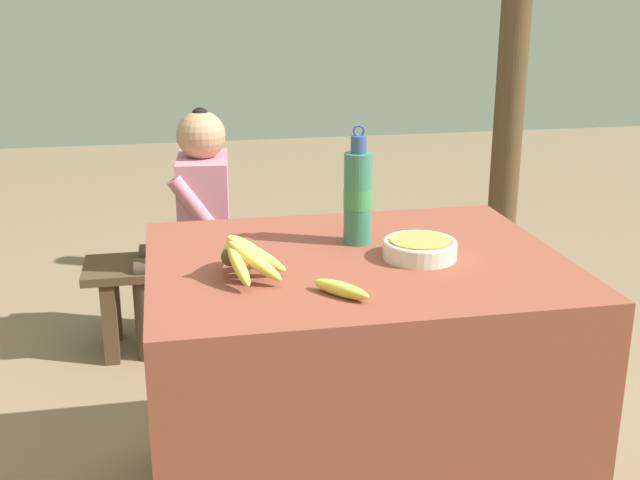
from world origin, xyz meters
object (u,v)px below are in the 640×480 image
water_bottle (358,196)px  support_post_far (512,73)px  wooden_bench (241,272)px  loose_banana_front (341,289)px  seated_vendor (194,215)px  serving_bowl (420,248)px  banana_bunch_ripe (244,255)px  banana_bunch_green (328,240)px

water_bottle → support_post_far: bearing=52.9°
water_bottle → wooden_bench: (-0.23, 1.12, -0.61)m
loose_banana_front → seated_vendor: 1.53m
wooden_bench → serving_bowl: bearing=-74.2°
banana_bunch_ripe → support_post_far: bearing=49.2°
loose_banana_front → wooden_bench: size_ratio=0.11×
serving_bowl → banana_bunch_green: serving_bowl is taller
water_bottle → seated_vendor: 1.22m
banana_bunch_ripe → wooden_bench: size_ratio=0.20×
water_bottle → seated_vendor: size_ratio=0.33×
serving_bowl → loose_banana_front: serving_bowl is taller
serving_bowl → water_bottle: water_bottle is taller
seated_vendor → banana_bunch_green: size_ratio=4.34×
water_bottle → seated_vendor: bearing=111.1°
banana_bunch_green → support_post_far: (0.94, 0.32, 0.66)m
banana_bunch_ripe → banana_bunch_green: size_ratio=1.09×
banana_bunch_ripe → loose_banana_front: (0.21, -0.17, -0.04)m
banana_bunch_green → support_post_far: support_post_far is taller
banana_bunch_ripe → loose_banana_front: bearing=-38.7°
water_bottle → wooden_bench: size_ratio=0.26×
wooden_bench → loose_banana_front: bearing=-86.4°
banana_bunch_ripe → seated_vendor: seated_vendor is taller
seated_vendor → serving_bowl: bearing=119.1°
seated_vendor → support_post_far: support_post_far is taller
loose_banana_front → support_post_far: support_post_far is taller
serving_bowl → water_bottle: bearing=129.0°
wooden_bench → seated_vendor: seated_vendor is taller
water_bottle → support_post_far: support_post_far is taller
loose_banana_front → banana_bunch_green: loose_banana_front is taller
banana_bunch_ripe → wooden_bench: bearing=85.2°
banana_bunch_ripe → support_post_far: support_post_far is taller
water_bottle → support_post_far: size_ratio=0.15×
support_post_far → water_bottle: bearing=-127.1°
banana_bunch_green → support_post_far: size_ratio=0.11×
banana_bunch_green → seated_vendor: bearing=-177.4°
loose_banana_front → wooden_bench: bearing=93.6°
water_bottle → banana_bunch_green: water_bottle is taller
serving_bowl → loose_banana_front: (-0.27, -0.23, -0.01)m
banana_bunch_ripe → banana_bunch_green: banana_bunch_ripe is taller
serving_bowl → wooden_bench: 1.43m
loose_banana_front → banana_bunch_green: size_ratio=0.62×
serving_bowl → loose_banana_front: bearing=-139.2°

